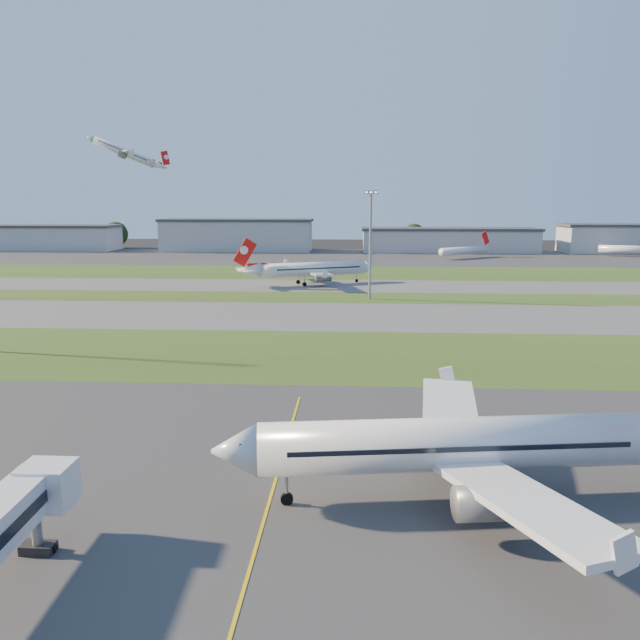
# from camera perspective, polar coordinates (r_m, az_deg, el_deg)

# --- Properties ---
(ground) EXTENTS (700.00, 700.00, 0.00)m
(ground) POSITION_cam_1_polar(r_m,az_deg,el_deg) (49.01, -11.35, -17.76)
(ground) COLOR black
(ground) RESTS_ON ground
(apron_near) EXTENTS (300.00, 70.00, 0.01)m
(apron_near) POSITION_cam_1_polar(r_m,az_deg,el_deg) (49.01, -11.35, -17.75)
(apron_near) COLOR #333335
(apron_near) RESTS_ON ground
(grass_strip_a) EXTENTS (300.00, 34.00, 0.01)m
(grass_strip_a) POSITION_cam_1_polar(r_m,az_deg,el_deg) (97.10, -3.66, -3.09)
(grass_strip_a) COLOR #324818
(grass_strip_a) RESTS_ON ground
(taxiway_a) EXTENTS (300.00, 32.00, 0.01)m
(taxiway_a) POSITION_cam_1_polar(r_m,az_deg,el_deg) (129.20, -1.91, 0.41)
(taxiway_a) COLOR #515154
(taxiway_a) RESTS_ON ground
(grass_strip_b) EXTENTS (300.00, 18.00, 0.01)m
(grass_strip_b) POSITION_cam_1_polar(r_m,az_deg,el_deg) (153.77, -1.07, 2.08)
(grass_strip_b) COLOR #324818
(grass_strip_b) RESTS_ON ground
(taxiway_b) EXTENTS (300.00, 26.00, 0.01)m
(taxiway_b) POSITION_cam_1_polar(r_m,az_deg,el_deg) (175.50, -0.53, 3.17)
(taxiway_b) COLOR #515154
(taxiway_b) RESTS_ON ground
(grass_strip_c) EXTENTS (300.00, 40.00, 0.01)m
(grass_strip_c) POSITION_cam_1_polar(r_m,az_deg,el_deg) (208.19, 0.08, 4.37)
(grass_strip_c) COLOR #324818
(grass_strip_c) RESTS_ON ground
(apron_far) EXTENTS (400.00, 80.00, 0.01)m
(apron_far) POSITION_cam_1_polar(r_m,az_deg,el_deg) (267.83, 0.80, 5.80)
(apron_far) COLOR #333335
(apron_far) RESTS_ON ground
(yellow_line) EXTENTS (0.25, 60.00, 0.02)m
(yellow_line) POSITION_cam_1_polar(r_m,az_deg,el_deg) (48.08, -5.26, -18.18)
(yellow_line) COLOR gold
(yellow_line) RESTS_ON ground
(airliner_parked) EXTENTS (40.70, 34.32, 12.74)m
(airliner_parked) POSITION_cam_1_polar(r_m,az_deg,el_deg) (51.25, 13.80, -11.03)
(airliner_parked) COLOR white
(airliner_parked) RESTS_ON ground
(airliner_taxiing) EXTENTS (36.18, 30.86, 12.15)m
(airliner_taxiing) POSITION_cam_1_polar(r_m,az_deg,el_deg) (177.30, -0.73, 4.63)
(airliner_taxiing) COLOR white
(airliner_taxiing) RESTS_ON ground
(airliner_departing) EXTENTS (28.15, 23.93, 9.33)m
(airliner_departing) POSITION_cam_1_polar(r_m,az_deg,el_deg) (265.66, -17.39, 14.41)
(airliner_departing) COLOR white
(mini_jet_near) EXTENTS (23.66, 18.90, 9.48)m
(mini_jet_near) POSITION_cam_1_polar(r_m,az_deg,el_deg) (266.99, 13.03, 6.21)
(mini_jet_near) COLOR white
(mini_jet_near) RESTS_ON ground
(mini_jet_far) EXTENTS (27.94, 10.32, 9.48)m
(mini_jet_far) POSITION_cam_1_polar(r_m,az_deg,el_deg) (299.22, 26.64, 5.82)
(mini_jet_far) COLOR white
(mini_jet_far) RESTS_ON ground
(light_mast_centre) EXTENTS (3.20, 0.70, 25.80)m
(light_mast_centre) POSITION_cam_1_polar(r_m,az_deg,el_deg) (149.84, 4.63, 7.52)
(light_mast_centre) COLOR gray
(light_mast_centre) RESTS_ON ground
(hangar_far_west) EXTENTS (91.80, 23.00, 12.20)m
(hangar_far_west) POSITION_cam_1_polar(r_m,az_deg,el_deg) (338.16, -25.45, 6.84)
(hangar_far_west) COLOR #9A9DA2
(hangar_far_west) RESTS_ON ground
(hangar_west) EXTENTS (71.40, 23.00, 15.20)m
(hangar_west) POSITION_cam_1_polar(r_m,az_deg,el_deg) (302.32, -7.57, 7.72)
(hangar_west) COLOR #9A9DA2
(hangar_west) RESTS_ON ground
(hangar_east) EXTENTS (81.60, 23.00, 11.20)m
(hangar_east) POSITION_cam_1_polar(r_m,az_deg,el_deg) (300.24, 11.69, 7.19)
(hangar_east) COLOR #9A9DA2
(hangar_east) RESTS_ON ground
(tree_west) EXTENTS (12.10, 12.10, 13.20)m
(tree_west) POSITION_cam_1_polar(r_m,az_deg,el_deg) (334.84, -18.17, 7.49)
(tree_west) COLOR black
(tree_west) RESTS_ON ground
(tree_mid_west) EXTENTS (9.90, 9.90, 10.80)m
(tree_mid_west) POSITION_cam_1_polar(r_m,az_deg,el_deg) (309.67, -2.59, 7.54)
(tree_mid_west) COLOR black
(tree_mid_west) RESTS_ON ground
(tree_mid_east) EXTENTS (11.55, 11.55, 12.60)m
(tree_mid_east) POSITION_cam_1_polar(r_m,az_deg,el_deg) (312.30, 8.58, 7.64)
(tree_mid_east) COLOR black
(tree_mid_east) RESTS_ON ground
(tree_east) EXTENTS (10.45, 10.45, 11.40)m
(tree_east) POSITION_cam_1_polar(r_m,az_deg,el_deg) (325.88, 21.96, 7.00)
(tree_east) COLOR black
(tree_east) RESTS_ON ground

